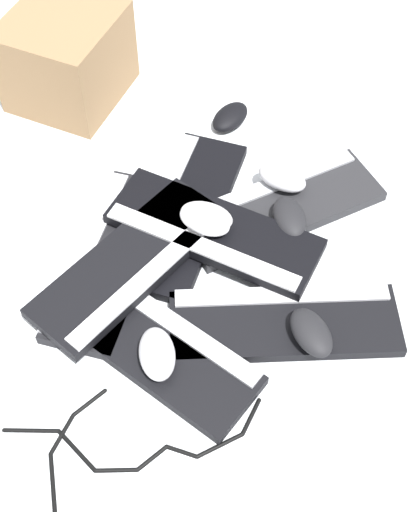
# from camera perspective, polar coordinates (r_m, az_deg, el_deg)

# --- Properties ---
(ground_plane) EXTENTS (3.20, 3.20, 0.00)m
(ground_plane) POSITION_cam_1_polar(r_m,az_deg,el_deg) (1.47, -0.85, -0.25)
(ground_plane) COLOR silver
(keyboard_0) EXTENTS (0.44, 0.39, 0.03)m
(keyboard_0) POSITION_cam_1_polar(r_m,az_deg,el_deg) (1.53, -1.69, 3.51)
(keyboard_0) COLOR black
(keyboard_0) RESTS_ON ground
(keyboard_1) EXTENTS (0.45, 0.38, 0.03)m
(keyboard_1) POSITION_cam_1_polar(r_m,az_deg,el_deg) (1.47, -7.47, -0.13)
(keyboard_1) COLOR black
(keyboard_1) RESTS_ON ground
(keyboard_2) EXTENTS (0.45, 0.36, 0.03)m
(keyboard_2) POSITION_cam_1_polar(r_m,az_deg,el_deg) (1.36, -4.35, -6.94)
(keyboard_2) COLOR black
(keyboard_2) RESTS_ON ground
(keyboard_3) EXTENTS (0.27, 0.46, 0.03)m
(keyboard_3) POSITION_cam_1_polar(r_m,az_deg,el_deg) (1.38, 6.36, -5.28)
(keyboard_3) COLOR black
(keyboard_3) RESTS_ON ground
(keyboard_4) EXTENTS (0.20, 0.46, 0.03)m
(keyboard_4) POSITION_cam_1_polar(r_m,az_deg,el_deg) (1.55, 6.14, 3.95)
(keyboard_4) COLOR #232326
(keyboard_4) RESTS_ON ground
(keyboard_5) EXTENTS (0.42, 0.41, 0.03)m
(keyboard_5) POSITION_cam_1_polar(r_m,az_deg,el_deg) (1.46, 0.66, 1.96)
(keyboard_5) COLOR black
(keyboard_5) RESTS_ON keyboard_0
(keyboard_6) EXTENTS (0.35, 0.46, 0.03)m
(keyboard_6) POSITION_cam_1_polar(r_m,az_deg,el_deg) (1.42, -5.89, -0.57)
(keyboard_6) COLOR black
(keyboard_6) RESTS_ON keyboard_1
(mouse_0) EXTENTS (0.13, 0.12, 0.04)m
(mouse_0) POSITION_cam_1_polar(r_m,az_deg,el_deg) (1.56, 6.19, 6.25)
(mouse_0) COLOR #B7B7BC
(mouse_0) RESTS_ON keyboard_4
(mouse_1) EXTENTS (0.12, 0.08, 0.04)m
(mouse_1) POSITION_cam_1_polar(r_m,az_deg,el_deg) (1.30, -3.85, -7.82)
(mouse_1) COLOR #B7B7BC
(mouse_1) RESTS_ON keyboard_2
(mouse_2) EXTENTS (0.12, 0.13, 0.04)m
(mouse_2) POSITION_cam_1_polar(r_m,az_deg,el_deg) (1.44, 0.12, 3.22)
(mouse_2) COLOR silver
(mouse_2) RESTS_ON keyboard_5
(mouse_3) EXTENTS (0.11, 0.07, 0.04)m
(mouse_3) POSITION_cam_1_polar(r_m,az_deg,el_deg) (1.34, 8.49, -6.07)
(mouse_3) COLOR black
(mouse_3) RESTS_ON keyboard_3
(mouse_4) EXTENTS (0.12, 0.08, 0.04)m
(mouse_4) POSITION_cam_1_polar(r_m,az_deg,el_deg) (1.49, 6.77, 3.08)
(mouse_4) COLOR black
(mouse_4) RESTS_ON keyboard_4
(mouse_5) EXTENTS (0.13, 0.12, 0.04)m
(mouse_5) POSITION_cam_1_polar(r_m,az_deg,el_deg) (1.43, -0.02, 2.88)
(mouse_5) COLOR silver
(mouse_5) RESTS_ON keyboard_5
(mouse_6) EXTENTS (0.12, 0.13, 0.04)m
(mouse_6) POSITION_cam_1_polar(r_m,az_deg,el_deg) (1.73, 2.02, 11.05)
(mouse_6) COLOR black
(mouse_6) RESTS_ON ground
(cable_1) EXTENTS (0.17, 0.45, 0.01)m
(cable_1) POSITION_cam_1_polar(r_m,az_deg,el_deg) (1.28, -5.21, -14.75)
(cable_1) COLOR black
(cable_1) RESTS_ON ground
(cardboard_box) EXTENTS (0.35, 0.35, 0.21)m
(cardboard_box) POSITION_cam_1_polar(r_m,az_deg,el_deg) (1.78, -11.01, 15.33)
(cardboard_box) COLOR olive
(cardboard_box) RESTS_ON ground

